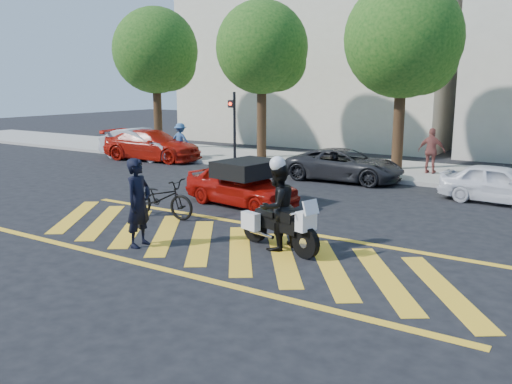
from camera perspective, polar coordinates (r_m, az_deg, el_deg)
The scene contains 19 objects.
ground at distance 12.29m, azimuth -3.64°, elevation -5.63°, with size 90.00×90.00×0.00m, color black.
sidewalk at distance 22.82m, azimuth 14.54°, elevation 2.22°, with size 60.00×5.00×0.15m, color #9E998E.
crosswalk at distance 12.31m, azimuth -3.79°, elevation -5.58°, with size 12.33×4.00×0.01m.
building_left at distance 33.96m, azimuth 6.75°, elevation 13.78°, with size 16.00×8.00×10.00m, color beige.
tree_far_left at distance 29.31m, azimuth -10.25°, elevation 14.14°, with size 4.40×4.40×7.41m.
tree_left at distance 25.36m, azimuth 0.95°, elevation 14.63°, with size 4.20×4.20×7.26m.
tree_center at distance 22.62m, azimuth 15.57°, elevation 14.86°, with size 4.60×4.60×7.56m.
signal_pole at distance 23.51m, azimuth -2.37°, elevation 7.37°, with size 0.28×0.43×3.20m.
officer_bike at distance 12.27m, azimuth -12.26°, elevation -1.11°, with size 0.72×0.48×1.99m, color black.
bicycle at distance 14.85m, azimuth -10.02°, elevation -0.62°, with size 0.72×2.06×1.08m, color black.
police_motorcycle at distance 11.87m, azimuth 2.32°, elevation -3.48°, with size 2.24×1.05×1.01m.
officer_moto at distance 11.77m, azimuth 2.24°, elevation -1.58°, with size 0.93×0.72×1.91m, color black.
red_convertible at distance 16.07m, azimuth -1.58°, elevation 0.78°, with size 1.48×3.69×1.26m, color #9E0D07.
parked_far_left at distance 26.42m, azimuth -11.97°, elevation 4.96°, with size 1.51×4.34×1.43m, color #9A9DA2.
parked_left at distance 25.94m, azimuth -10.86°, elevation 4.87°, with size 1.98×4.88×1.42m, color #B0160A.
parked_mid_left at distance 20.36m, azimuth 9.35°, elevation 2.83°, with size 1.98×4.30×1.19m, color #232326.
parked_mid_right at distance 17.93m, azimuth 24.29°, elevation 0.77°, with size 1.40×3.48×1.19m, color white.
pedestrian_left at distance 25.80m, azimuth -7.95°, elevation 5.45°, with size 1.02×0.59×1.58m, color #365E94.
pedestrian_right at distance 21.88m, azimuth 17.99°, elevation 4.14°, with size 1.02×0.43×1.74m, color #914A42.
Camera 1 is at (7.01, -9.43, 3.62)m, focal length 38.00 mm.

